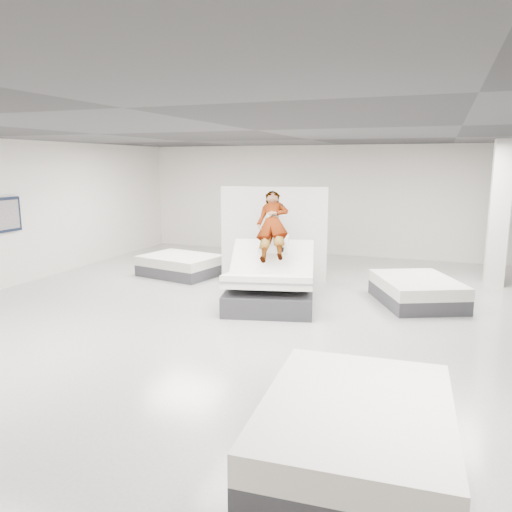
% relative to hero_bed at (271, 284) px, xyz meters
% --- Properties ---
extents(room, '(14.00, 14.04, 3.20)m').
position_rel_hero_bed_xyz_m(room, '(0.18, -1.32, 1.20)').
color(room, '#BAB7B0').
rests_on(room, ground).
extents(hero_bed, '(2.08, 2.47, 1.28)m').
position_rel_hero_bed_xyz_m(hero_bed, '(0.00, 0.00, 0.00)').
color(hero_bed, '#343439').
rests_on(hero_bed, floor).
extents(person, '(0.97, 1.59, 1.58)m').
position_rel_hero_bed_xyz_m(person, '(-0.07, 0.31, 0.90)').
color(person, slate).
rests_on(person, hero_bed).
extents(remote, '(0.08, 0.15, 0.08)m').
position_rel_hero_bed_xyz_m(remote, '(0.22, 0.02, 0.68)').
color(remote, black).
rests_on(remote, person).
extents(divider_panel, '(2.31, 0.82, 2.17)m').
position_rel_hero_bed_xyz_m(divider_panel, '(-0.53, 1.77, 0.68)').
color(divider_panel, white).
rests_on(divider_panel, floor).
extents(flat_bed_right_far, '(2.00, 2.22, 0.50)m').
position_rel_hero_bed_xyz_m(flat_bed_right_far, '(2.65, 1.03, -0.15)').
color(flat_bed_right_far, '#343439').
rests_on(flat_bed_right_far, floor).
extents(flat_bed_right_near, '(1.78, 2.29, 0.61)m').
position_rel_hero_bed_xyz_m(flat_bed_right_near, '(2.39, -4.67, -0.10)').
color(flat_bed_right_near, '#343439').
rests_on(flat_bed_right_near, floor).
extents(flat_bed_left_far, '(1.99, 1.65, 0.48)m').
position_rel_hero_bed_xyz_m(flat_bed_left_far, '(-2.87, 1.63, -0.16)').
color(flat_bed_left_far, '#343439').
rests_on(flat_bed_left_far, floor).
extents(column, '(0.40, 0.40, 3.20)m').
position_rel_hero_bed_xyz_m(column, '(4.18, 3.18, 1.20)').
color(column, silver).
rests_on(column, floor).
extents(wall_poster, '(0.06, 0.95, 0.75)m').
position_rel_hero_bed_xyz_m(wall_poster, '(-5.75, -0.82, 1.20)').
color(wall_poster, black).
rests_on(wall_poster, wall_left).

